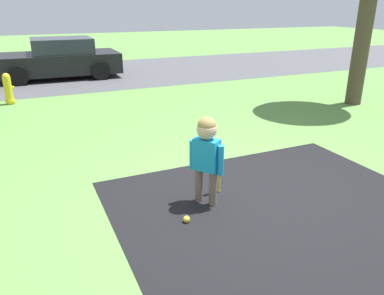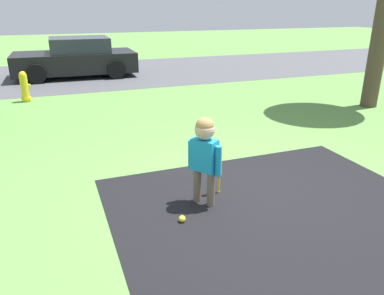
% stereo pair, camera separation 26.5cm
% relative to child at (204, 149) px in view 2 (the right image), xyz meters
% --- Properties ---
extents(ground_plane, '(60.00, 60.00, 0.00)m').
position_rel_child_xyz_m(ground_plane, '(0.66, 0.10, -0.70)').
color(ground_plane, '#5B8C42').
extents(street_strip, '(40.00, 6.00, 0.01)m').
position_rel_child_xyz_m(street_strip, '(0.66, 9.68, -0.69)').
color(street_strip, '#4C4C51').
rests_on(street_strip, ground).
extents(child, '(0.30, 0.37, 1.08)m').
position_rel_child_xyz_m(child, '(0.00, 0.00, 0.00)').
color(child, '#6B5B4C').
rests_on(child, ground).
extents(baseball_bat, '(0.06, 0.06, 0.59)m').
position_rel_child_xyz_m(baseball_bat, '(0.28, 0.18, -0.31)').
color(baseball_bat, yellow).
rests_on(baseball_bat, ground).
extents(sports_ball, '(0.08, 0.08, 0.08)m').
position_rel_child_xyz_m(sports_ball, '(-0.38, -0.30, -0.66)').
color(sports_ball, yellow).
rests_on(sports_ball, ground).
extents(fire_hydrant, '(0.25, 0.23, 0.74)m').
position_rel_child_xyz_m(fire_hydrant, '(-2.15, 6.26, -0.34)').
color(fire_hydrant, yellow).
rests_on(fire_hydrant, ground).
extents(parked_car, '(3.89, 2.16, 1.25)m').
position_rel_child_xyz_m(parked_car, '(-0.65, 9.46, -0.11)').
color(parked_car, black).
rests_on(parked_car, ground).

